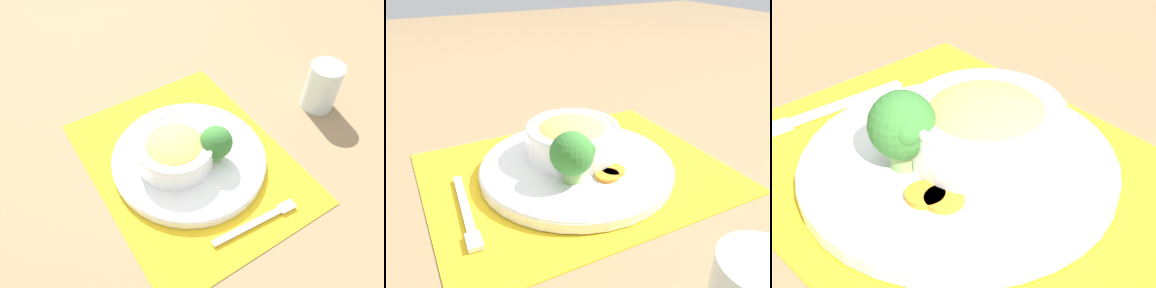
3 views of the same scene
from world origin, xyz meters
TOP-DOWN VIEW (x-y plane):
  - ground_plane at (0.00, 0.00)m, footprint 4.00×4.00m
  - placemat at (0.00, 0.00)m, footprint 0.50×0.40m
  - plate at (0.00, 0.00)m, footprint 0.33×0.33m
  - bowl at (-0.01, -0.03)m, footprint 0.16×0.16m
  - broccoli_floret at (0.03, 0.05)m, footprint 0.07×0.07m
  - carrot_slice_near at (-0.02, 0.06)m, footprint 0.04×0.04m
  - carrot_slice_middle at (-0.04, 0.05)m, footprint 0.04×0.04m
  - fork at (0.20, 0.04)m, footprint 0.03×0.18m

SIDE VIEW (x-z plane):
  - ground_plane at x=0.00m, z-range 0.00..0.00m
  - placemat at x=0.00m, z-range 0.00..0.00m
  - fork at x=0.20m, z-range 0.00..0.01m
  - plate at x=0.00m, z-range 0.00..0.03m
  - carrot_slice_near at x=-0.02m, z-range 0.02..0.03m
  - carrot_slice_middle at x=-0.04m, z-range 0.02..0.03m
  - bowl at x=-0.01m, z-range 0.02..0.09m
  - broccoli_floret at x=0.03m, z-range 0.03..0.11m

